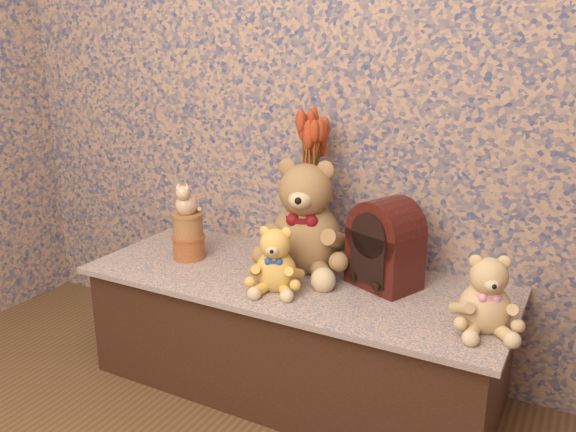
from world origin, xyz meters
name	(u,v)px	position (x,y,z in m)	size (l,w,h in m)	color
display_shelf	(295,332)	(0.00, 1.21, 0.21)	(1.50, 0.60, 0.43)	#34496C
teddy_large	(307,211)	(-0.01, 1.31, 0.65)	(0.35, 0.41, 0.44)	olive
teddy_medium	(276,255)	(-0.01, 1.10, 0.55)	(0.19, 0.22, 0.24)	gold
teddy_small	(487,289)	(0.66, 1.13, 0.55)	(0.20, 0.23, 0.25)	tan
cathedral_radio	(385,243)	(0.30, 1.29, 0.58)	(0.22, 0.16, 0.31)	#350F09
ceramic_vase	(311,241)	(-0.01, 1.36, 0.52)	(0.11, 0.11, 0.18)	tan
dried_stalks	(312,163)	(-0.01, 1.36, 0.81)	(0.22, 0.22, 0.41)	#AD391B
biscuit_tin_lower	(189,247)	(-0.45, 1.19, 0.47)	(0.12, 0.12, 0.09)	#B77E35
biscuit_tin_upper	(188,225)	(-0.45, 1.19, 0.56)	(0.11, 0.11, 0.09)	tan
cat_figurine	(186,197)	(-0.45, 1.19, 0.67)	(0.09, 0.10, 0.13)	silver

